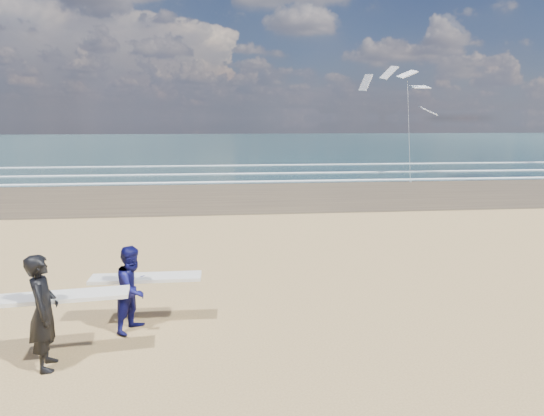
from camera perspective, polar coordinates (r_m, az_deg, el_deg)
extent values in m
cube|color=#4A3927|center=(31.89, 26.56, 2.00)|extent=(220.00, 12.00, 0.01)
cube|color=#1A363A|center=(82.43, 5.85, 7.61)|extent=(220.00, 100.00, 0.02)
cube|color=white|center=(35.97, 22.46, 3.24)|extent=(220.00, 0.50, 0.05)
cube|color=white|center=(40.13, 19.27, 4.12)|extent=(220.00, 0.50, 0.05)
cube|color=white|center=(46.05, 15.81, 5.06)|extent=(220.00, 0.50, 0.05)
imported|color=black|center=(8.96, -25.30, -11.01)|extent=(0.60, 0.79, 1.96)
cube|color=white|center=(9.17, -23.46, -9.52)|extent=(2.24, 0.75, 0.07)
imported|color=#0D0E4B|center=(9.94, -16.01, -9.08)|extent=(0.95, 1.03, 1.70)
cube|color=white|center=(10.20, -14.59, -7.93)|extent=(2.20, 0.53, 0.07)
cube|color=slate|center=(32.96, 15.97, 3.03)|extent=(0.12, 0.12, 0.10)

